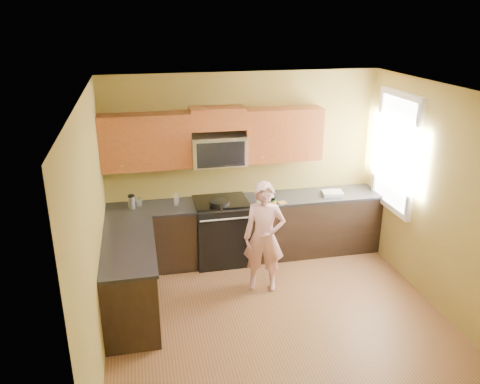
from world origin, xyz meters
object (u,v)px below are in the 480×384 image
object	(u,v)px
stove	(221,231)
butter_tub	(272,203)
microwave	(219,164)
frying_pan	(220,205)
woman	(264,237)
travel_mug	(132,209)

from	to	relation	value
stove	butter_tub	size ratio (longest dim) A/B	8.61
microwave	stove	bearing A→B (deg)	-90.00
frying_pan	microwave	bearing A→B (deg)	84.84
woman	stove	bearing A→B (deg)	134.67
frying_pan	travel_mug	xyz separation A→B (m)	(-1.19, 0.20, -0.03)
stove	microwave	distance (m)	0.98
travel_mug	woman	bearing A→B (deg)	-28.52
stove	travel_mug	size ratio (longest dim) A/B	4.81
travel_mug	microwave	bearing A→B (deg)	4.34
stove	woman	size ratio (longest dim) A/B	0.64
microwave	woman	distance (m)	1.29
stove	butter_tub	distance (m)	0.86
stove	woman	xyz separation A→B (m)	(0.41, -0.87, 0.26)
microwave	woman	size ratio (longest dim) A/B	0.51
microwave	travel_mug	world-z (taller)	microwave
woman	frying_pan	size ratio (longest dim) A/B	3.08
stove	travel_mug	distance (m)	1.31
woman	frying_pan	bearing A→B (deg)	142.42
microwave	woman	bearing A→B (deg)	-67.30
microwave	travel_mug	size ratio (longest dim) A/B	3.85
woman	travel_mug	bearing A→B (deg)	170.57
stove	woman	bearing A→B (deg)	-64.42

